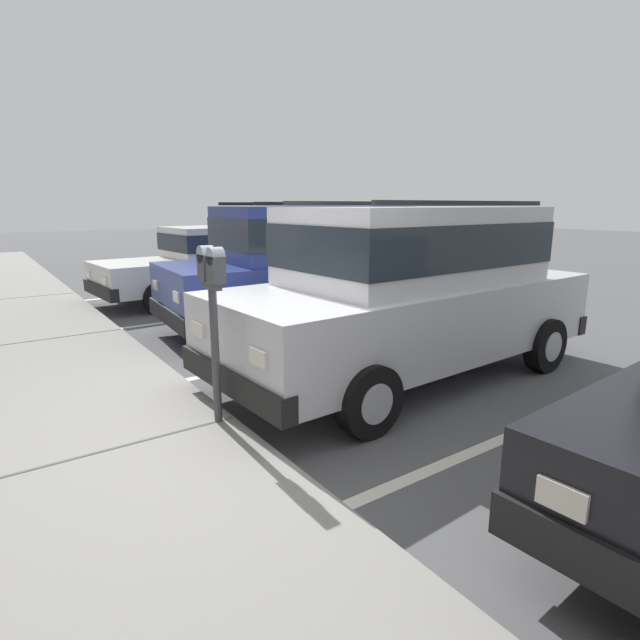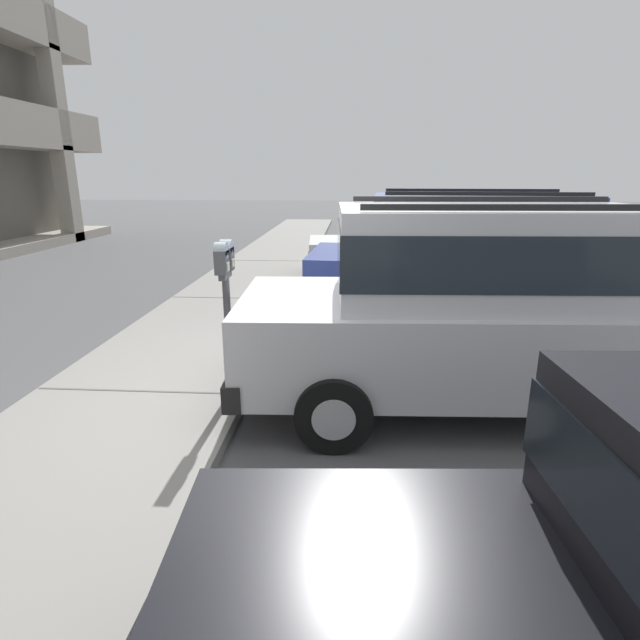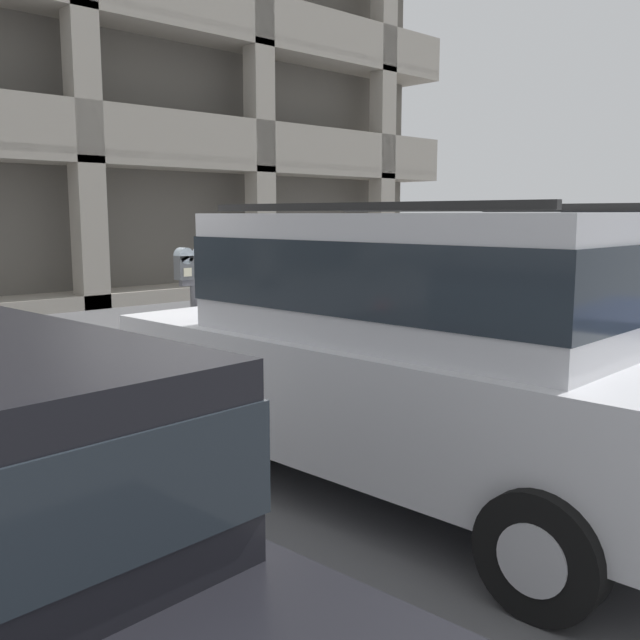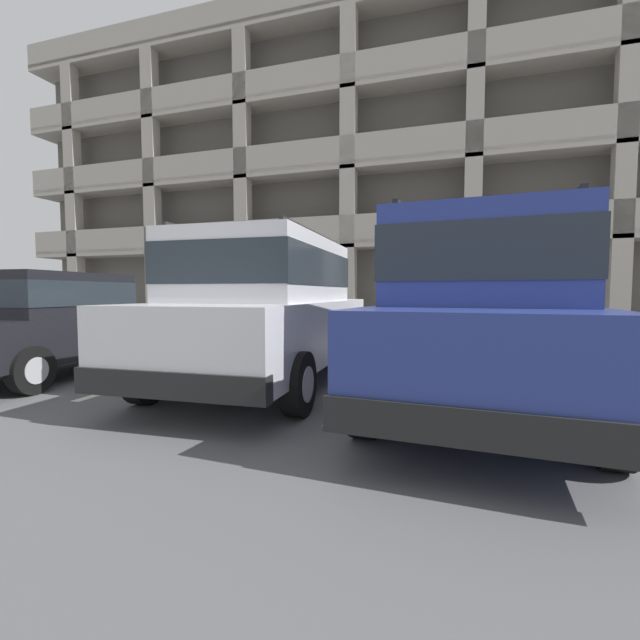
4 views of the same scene
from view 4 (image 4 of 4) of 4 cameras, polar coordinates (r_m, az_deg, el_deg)
The scene contains 10 objects.
ground_plane at distance 8.09m, azimuth -1.53°, elevation -5.57°, with size 80.00×80.00×0.10m.
sidewalk at distance 9.30m, azimuth 1.12°, elevation -3.68°, with size 40.00×2.20×0.12m.
parking_stall_lines at distance 6.36m, azimuth 7.33°, elevation -7.65°, with size 12.28×4.80×0.01m.
silver_suv at distance 5.93m, azimuth -6.88°, elevation 2.09°, with size 2.16×4.85×2.03m.
red_sedan at distance 7.74m, azimuth -31.42°, elevation -0.05°, with size 2.03×4.58×1.54m.
dark_hatchback at distance 4.96m, azimuth 20.83°, elevation 1.57°, with size 2.24×4.89×2.03m.
parking_meter_near at distance 8.32m, azimuth -0.69°, elevation 3.79°, with size 0.35×0.12×1.54m.
parking_meter_far at distance 11.77m, azimuth -30.01°, elevation 2.99°, with size 0.35×0.12×1.47m.
parking_garage at distance 22.49m, azimuth 7.14°, elevation 15.91°, with size 32.00×10.00×13.25m.
fire_hydrant at distance 11.20m, azimuth -25.08°, elevation -0.71°, with size 0.30×0.30×0.70m.
Camera 4 is at (2.64, -7.54, 1.25)m, focal length 24.00 mm.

